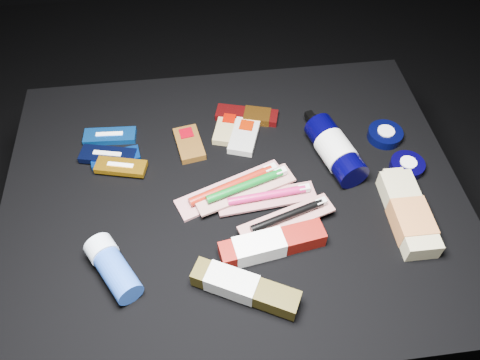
{
  "coord_description": "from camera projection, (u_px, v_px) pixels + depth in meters",
  "views": [
    {
      "loc": [
        -0.06,
        -0.6,
        1.2
      ],
      "look_at": [
        0.01,
        0.01,
        0.42
      ],
      "focal_mm": 35.0,
      "sensor_mm": 36.0,
      "label": 1
    }
  ],
  "objects": [
    {
      "name": "toothbrush_pack_3",
      "position": [
        288.0,
        217.0,
        0.93
      ],
      "size": [
        0.2,
        0.1,
        0.02
      ],
      "rotation": [
        0.0,
        0.0,
        0.3
      ],
      "color": "#BAB3AD",
      "rests_on": "cloth_table"
    },
    {
      "name": "luna_bar_2",
      "position": [
        108.0,
        156.0,
        1.05
      ],
      "size": [
        0.13,
        0.07,
        0.02
      ],
      "rotation": [
        0.0,
        0.0,
        -0.24
      ],
      "color": "black",
      "rests_on": "cloth_table"
    },
    {
      "name": "lotion_bottle",
      "position": [
        335.0,
        150.0,
        1.03
      ],
      "size": [
        0.11,
        0.22,
        0.07
      ],
      "rotation": [
        0.0,
        0.0,
        0.25
      ],
      "color": "black",
      "rests_on": "cloth_table"
    },
    {
      "name": "clif_bar_1",
      "position": [
        245.0,
        135.0,
        1.09
      ],
      "size": [
        0.09,
        0.12,
        0.02
      ],
      "rotation": [
        0.0,
        0.0,
        -0.34
      ],
      "color": "#9D9E97",
      "rests_on": "cloth_table"
    },
    {
      "name": "cream_tin_lower",
      "position": [
        407.0,
        165.0,
        1.03
      ],
      "size": [
        0.07,
        0.07,
        0.02
      ],
      "rotation": [
        0.0,
        0.0,
        0.05
      ],
      "color": "black",
      "rests_on": "cloth_table"
    },
    {
      "name": "ground",
      "position": [
        235.0,
        275.0,
        1.32
      ],
      "size": [
        3.0,
        3.0,
        0.0
      ],
      "primitive_type": "plane",
      "color": "black",
      "rests_on": "ground"
    },
    {
      "name": "power_bar",
      "position": [
        250.0,
        115.0,
        1.13
      ],
      "size": [
        0.16,
        0.09,
        0.02
      ],
      "rotation": [
        0.0,
        0.0,
        -0.28
      ],
      "color": "maroon",
      "rests_on": "cloth_table"
    },
    {
      "name": "luna_bar_1",
      "position": [
        116.0,
        158.0,
        1.05
      ],
      "size": [
        0.11,
        0.06,
        0.01
      ],
      "rotation": [
        0.0,
        0.0,
        0.16
      ],
      "color": "#09389B",
      "rests_on": "cloth_table"
    },
    {
      "name": "clif_bar_2",
      "position": [
        228.0,
        127.0,
        1.11
      ],
      "size": [
        0.08,
        0.11,
        0.02
      ],
      "rotation": [
        0.0,
        0.0,
        -0.29
      ],
      "color": "#918352",
      "rests_on": "cloth_table"
    },
    {
      "name": "cream_tin_upper",
      "position": [
        385.0,
        135.0,
        1.09
      ],
      "size": [
        0.08,
        0.08,
        0.02
      ],
      "rotation": [
        0.0,
        0.0,
        0.31
      ],
      "color": "black",
      "rests_on": "cloth_table"
    },
    {
      "name": "toothbrush_pack_1",
      "position": [
        268.0,
        197.0,
        0.97
      ],
      "size": [
        0.21,
        0.07,
        0.02
      ],
      "rotation": [
        0.0,
        0.0,
        0.09
      ],
      "color": "#B7AFAC",
      "rests_on": "cloth_table"
    },
    {
      "name": "toothbrush_pack_2",
      "position": [
        246.0,
        187.0,
        0.98
      ],
      "size": [
        0.22,
        0.12,
        0.02
      ],
      "rotation": [
        0.0,
        0.0,
        0.32
      ],
      "color": "#BBB4AE",
      "rests_on": "cloth_table"
    },
    {
      "name": "bodywash_bottle",
      "position": [
        408.0,
        215.0,
        0.94
      ],
      "size": [
        0.07,
        0.2,
        0.04
      ],
      "rotation": [
        0.0,
        0.0,
        -0.01
      ],
      "color": "tan",
      "rests_on": "cloth_table"
    },
    {
      "name": "toothpaste_carton_red",
      "position": [
        268.0,
        245.0,
        0.9
      ],
      "size": [
        0.21,
        0.08,
        0.04
      ],
      "rotation": [
        0.0,
        0.0,
        0.15
      ],
      "color": "#6C0E08",
      "rests_on": "cloth_table"
    },
    {
      "name": "deodorant_stick",
      "position": [
        113.0,
        267.0,
        0.86
      ],
      "size": [
        0.11,
        0.14,
        0.06
      ],
      "rotation": [
        0.0,
        0.0,
        0.52
      ],
      "color": "#2249A7",
      "rests_on": "cloth_table"
    },
    {
      "name": "toothbrush_pack_0",
      "position": [
        233.0,
        187.0,
        1.0
      ],
      "size": [
        0.25,
        0.14,
        0.03
      ],
      "rotation": [
        0.0,
        0.0,
        0.36
      ],
      "color": "beige",
      "rests_on": "cloth_table"
    },
    {
      "name": "clif_bar_0",
      "position": [
        189.0,
        142.0,
        1.08
      ],
      "size": [
        0.07,
        0.11,
        0.02
      ],
      "rotation": [
        0.0,
        0.0,
        0.17
      ],
      "color": "#4F300F",
      "rests_on": "cloth_table"
    },
    {
      "name": "toothpaste_carton_green",
      "position": [
        241.0,
        286.0,
        0.84
      ],
      "size": [
        0.19,
        0.13,
        0.04
      ],
      "rotation": [
        0.0,
        0.0,
        -0.49
      ],
      "color": "#362E0C",
      "rests_on": "cloth_table"
    },
    {
      "name": "luna_bar_3",
      "position": [
        121.0,
        167.0,
        1.02
      ],
      "size": [
        0.12,
        0.07,
        0.01
      ],
      "rotation": [
        0.0,
        0.0,
        -0.25
      ],
      "color": "#C38111",
      "rests_on": "cloth_table"
    },
    {
      "name": "cloth_table",
      "position": [
        235.0,
        239.0,
        1.16
      ],
      "size": [
        0.98,
        0.78,
        0.4
      ],
      "primitive_type": "cube",
      "color": "black",
      "rests_on": "ground"
    },
    {
      "name": "luna_bar_0",
      "position": [
        110.0,
        136.0,
        1.09
      ],
      "size": [
        0.12,
        0.05,
        0.02
      ],
      "rotation": [
        0.0,
        0.0,
        -0.07
      ],
      "color": "#0E4FB1",
      "rests_on": "cloth_table"
    }
  ]
}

